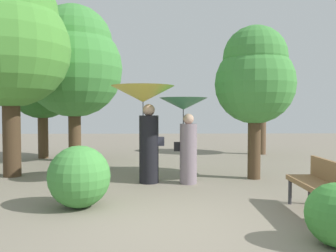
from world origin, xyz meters
The scene contains 10 objects.
ground_plane centered at (0.00, 0.00, 0.00)m, with size 40.00×40.00×0.00m, color gray.
person_left centered at (-0.53, 2.89, 1.63)m, with size 1.40×1.40×2.16m.
person_right centered at (0.37, 2.79, 1.33)m, with size 1.06×1.06×1.89m.
park_bench centered at (2.29, 0.37, 0.51)m, with size 0.51×1.50×0.83m.
tree_near_left centered at (-4.17, 7.04, 2.74)m, with size 2.36×2.36×4.15m.
tree_near_right centered at (2.03, 3.30, 2.42)m, with size 1.88×1.88×3.59m.
tree_mid_left centered at (-2.92, 6.30, 3.19)m, with size 3.06×3.06×4.95m.
tree_mid_right centered at (3.58, 7.95, 2.54)m, with size 1.97×1.97×3.77m.
tree_far_back centered at (-3.81, 3.71, 3.38)m, with size 2.86×2.86×5.10m.
bush_behind_bench centered at (-1.52, 0.91, 0.51)m, with size 1.03×1.03×1.03m, color #428C3D.
Camera 1 is at (-0.18, -4.81, 1.59)m, focal length 37.12 mm.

